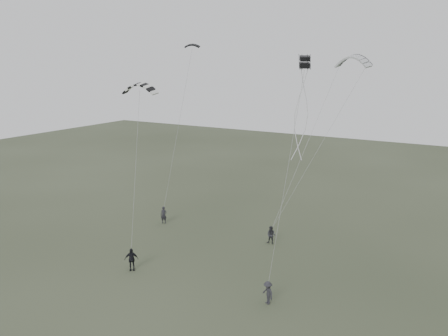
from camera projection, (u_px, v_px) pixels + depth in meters
The scene contains 9 objects.
ground at pixel (178, 267), 35.24m from camera, with size 140.00×140.00×0.00m, color #343C29.
flyer_left at pixel (164, 215), 44.68m from camera, with size 0.64×0.42×1.77m, color black.
flyer_right at pixel (271, 235), 39.54m from camera, with size 0.81×0.63×1.67m, color #28292E.
flyer_center at pixel (131, 259), 34.45m from camera, with size 1.07×0.45×1.83m, color black.
flyer_far at pixel (268, 293), 29.60m from camera, with size 1.05×0.61×1.63m, color #27272C.
kite_dark_small at pixel (192, 45), 44.29m from camera, with size 1.55×0.47×0.51m, color black, non-canonical shape.
kite_pale_large at pixel (353, 56), 38.34m from camera, with size 3.44×0.77×1.46m, color #B6B9BB, non-canonical shape.
kite_striped at pixel (139, 84), 36.52m from camera, with size 3.22×0.80×1.25m, color black, non-canonical shape.
kite_box at pixel (305, 62), 28.29m from camera, with size 0.66×0.66×0.72m, color black, non-canonical shape.
Camera 1 is at (19.39, -26.27, 15.91)m, focal length 35.00 mm.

